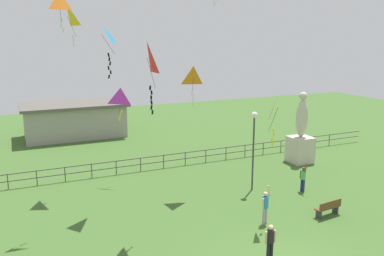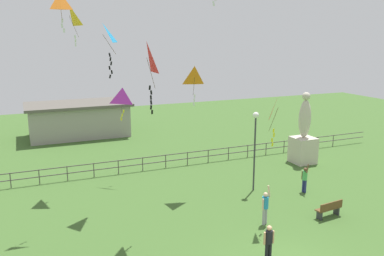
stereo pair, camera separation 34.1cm
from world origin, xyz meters
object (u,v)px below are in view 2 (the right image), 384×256
at_px(kite_3, 60,4).
at_px(kite_2, 147,60).
at_px(kite_8, 69,16).
at_px(kite_1, 103,36).
at_px(kite_5, 195,78).
at_px(person_0, 269,241).
at_px(lamppost, 255,134).
at_px(kite_6, 123,97).
at_px(person_1, 265,206).
at_px(statue_monument, 304,140).
at_px(person_3, 305,178).
at_px(kite_4, 278,109).
at_px(park_bench, 329,209).

bearing_deg(kite_3, kite_2, -46.46).
bearing_deg(kite_3, kite_8, 78.02).
xyz_separation_m(kite_1, kite_5, (4.73, -0.71, -2.24)).
distance_m(kite_3, kite_5, 7.71).
bearing_deg(kite_3, person_0, -50.12).
height_order(lamppost, kite_2, kite_2).
relative_size(kite_1, kite_6, 1.35).
bearing_deg(person_1, kite_5, 107.11).
xyz_separation_m(statue_monument, person_1, (-7.97, -7.37, -0.74)).
distance_m(person_0, kite_8, 15.96).
bearing_deg(kite_3, kite_5, -0.14).
height_order(person_1, kite_6, kite_6).
relative_size(person_1, kite_8, 0.85).
distance_m(lamppost, person_0, 8.19).
relative_size(lamppost, kite_3, 2.63).
distance_m(person_3, kite_2, 11.90).
bearing_deg(kite_8, kite_3, -101.98).
bearing_deg(kite_5, kite_3, 179.86).
height_order(statue_monument, kite_4, kite_4).
height_order(kite_4, kite_6, kite_4).
xyz_separation_m(park_bench, kite_8, (-10.89, 9.50, 9.52)).
xyz_separation_m(person_0, kite_6, (-2.89, 11.96, 4.39)).
relative_size(person_3, kite_1, 0.65).
height_order(kite_3, kite_8, kite_3).
bearing_deg(park_bench, person_3, 72.91).
height_order(person_0, person_1, person_1).
distance_m(person_0, kite_5, 9.77).
bearing_deg(person_3, kite_1, 163.85).
xyz_separation_m(kite_4, kite_6, (-5.08, 9.06, -0.33)).
distance_m(kite_4, kite_8, 12.70).
xyz_separation_m(statue_monument, kite_2, (-13.16, -5.62, 6.17)).
xyz_separation_m(person_0, person_1, (1.70, 2.88, 0.07)).
relative_size(person_3, kite_6, 0.88).
xyz_separation_m(lamppost, kite_6, (-6.45, 5.01, 1.89)).
bearing_deg(kite_5, kite_8, 146.77).
distance_m(person_1, kite_3, 13.51).
height_order(person_3, kite_1, kite_1).
xyz_separation_m(person_0, kite_5, (0.16, 7.89, 5.76)).
bearing_deg(kite_3, kite_1, 18.83).
bearing_deg(kite_2, person_1, -18.56).
xyz_separation_m(person_3, kite_4, (-3.92, -2.61, 4.74)).
height_order(person_0, kite_3, kite_3).
xyz_separation_m(kite_5, kite_6, (-3.05, 4.07, -1.37)).
height_order(kite_1, kite_3, kite_3).
xyz_separation_m(person_1, person_3, (4.40, 2.62, -0.08)).
bearing_deg(kite_8, person_0, -63.86).
bearing_deg(statue_monument, kite_6, 172.24).
relative_size(park_bench, kite_2, 0.48).
bearing_deg(park_bench, kite_2, 164.77).
bearing_deg(kite_2, person_0, -52.98).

